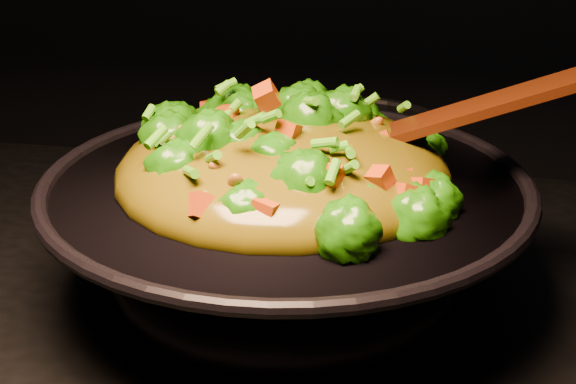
# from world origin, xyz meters

# --- Properties ---
(wok) EXTENTS (0.53, 0.53, 0.13)m
(wok) POSITION_xyz_m (-0.07, 0.08, 0.96)
(wok) COLOR black
(wok) RESTS_ON stovetop
(stir_fry) EXTENTS (0.36, 0.36, 0.11)m
(stir_fry) POSITION_xyz_m (-0.07, 0.09, 1.08)
(stir_fry) COLOR #1F6A07
(stir_fry) RESTS_ON wok
(spatula) EXTENTS (0.31, 0.07, 0.13)m
(spatula) POSITION_xyz_m (0.06, 0.11, 1.08)
(spatula) COLOR #350F05
(spatula) RESTS_ON wok
(back_pot) EXTENTS (0.26, 0.26, 0.12)m
(back_pot) POSITION_xyz_m (-0.03, 0.27, 0.96)
(back_pot) COLOR black
(back_pot) RESTS_ON stovetop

